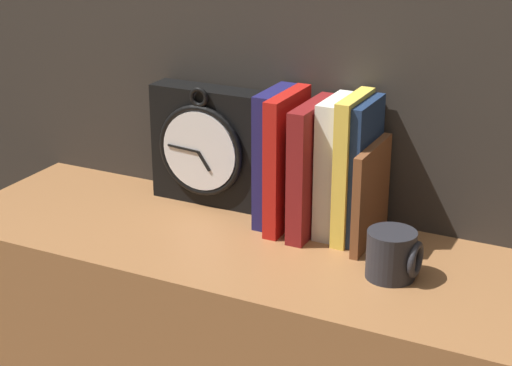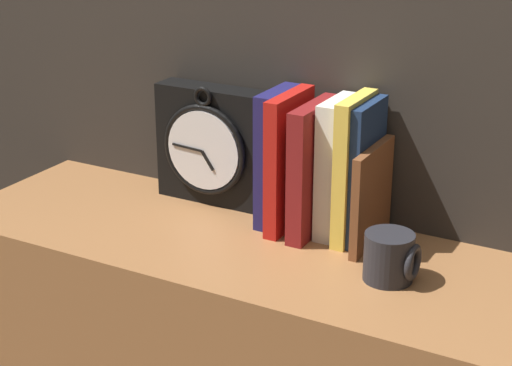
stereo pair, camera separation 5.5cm
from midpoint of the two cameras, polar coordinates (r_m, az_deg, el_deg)
name	(u,v)px [view 1 (the left image)]	position (r m, az deg, el deg)	size (l,w,h in m)	color
clock	(208,146)	(1.65, -4.17, 2.47)	(0.23, 0.07, 0.24)	black
book_slot0_navy	(275,157)	(1.55, 0.25, 1.76)	(0.03, 0.12, 0.25)	#1C1A51
book_slot1_red	(287,161)	(1.53, 1.05, 1.47)	(0.03, 0.15, 0.25)	#B31812
book_slot2_navy	(304,177)	(1.55, 2.18, 0.42)	(0.01, 0.11, 0.19)	navy
book_slot3_maroon	(312,169)	(1.51, 2.70, 0.95)	(0.03, 0.15, 0.24)	maroon
book_slot4_white	(335,166)	(1.51, 4.26, 1.10)	(0.04, 0.12, 0.25)	white
book_slot5_yellow	(352,168)	(1.49, 5.41, 1.01)	(0.03, 0.13, 0.26)	#E5C446
book_slot6_navy	(366,171)	(1.49, 6.28, 0.77)	(0.02, 0.12, 0.25)	navy
book_slot7_brown	(371,195)	(1.48, 6.64, -0.82)	(0.01, 0.16, 0.18)	brown
mug	(393,255)	(1.39, 8.00, -4.78)	(0.09, 0.08, 0.08)	#232328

